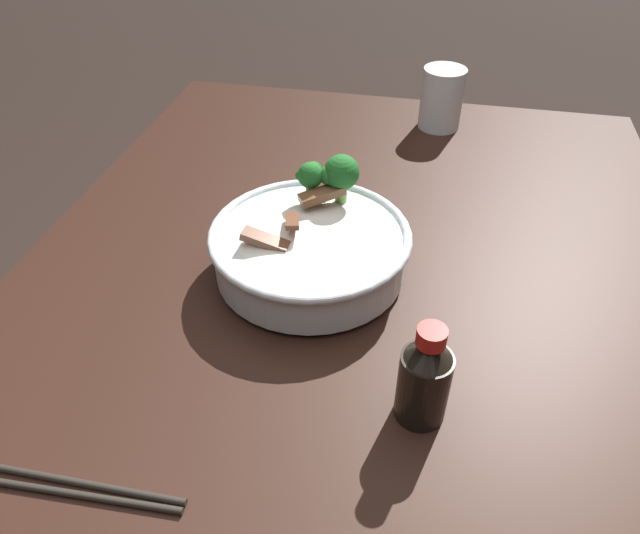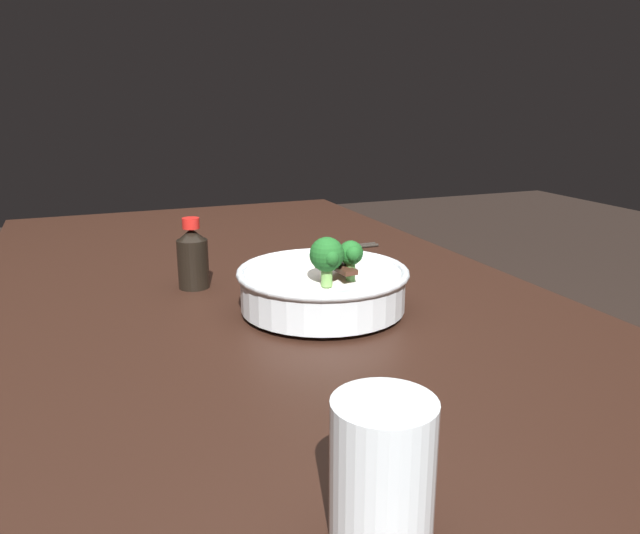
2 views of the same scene
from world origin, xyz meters
The scene contains 5 objects.
dining_table centered at (0.00, 0.00, 0.73)m, with size 1.58×0.92×0.82m.
rice_bowl centered at (0.19, 0.06, 0.86)m, with size 0.26×0.26×0.14m.
drinking_glass centered at (0.67, -0.09, 0.87)m, with size 0.08×0.08×0.11m.
chopsticks_pair centered at (-0.16, 0.21, 0.82)m, with size 0.03×0.23×0.01m.
soy_sauce_bottle centered at (-0.01, -0.10, 0.87)m, with size 0.05×0.05×0.12m.
Camera 2 is at (1.02, -0.28, 1.14)m, focal length 34.69 mm.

